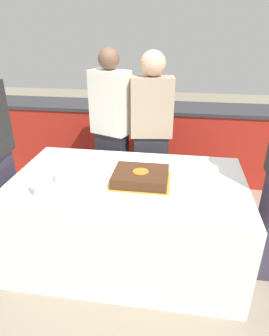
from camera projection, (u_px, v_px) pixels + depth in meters
ground_plane at (129, 253)px, 2.63m from camera, size 14.00×14.00×0.00m
back_counter at (149, 141)px, 3.87m from camera, size 4.40×0.58×0.92m
dining_table at (129, 219)px, 2.47m from camera, size 1.80×1.08×0.74m
cake at (141, 177)px, 2.26m from camera, size 0.45×0.38×0.09m
plate_stack at (67, 176)px, 2.27m from camera, size 0.20×0.20×0.09m
wine_glass at (33, 181)px, 2.03m from camera, size 0.06×0.06×0.19m
side_plate_near_cake at (157, 163)px, 2.57m from camera, size 0.20×0.20×0.00m
utensil_pile at (127, 211)px, 1.90m from camera, size 0.17×0.11×0.02m
person_cutting_cake at (151, 134)px, 2.93m from camera, size 0.42×0.25×1.62m
person_standing_back at (111, 132)px, 2.98m from camera, size 0.42×0.32×1.64m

